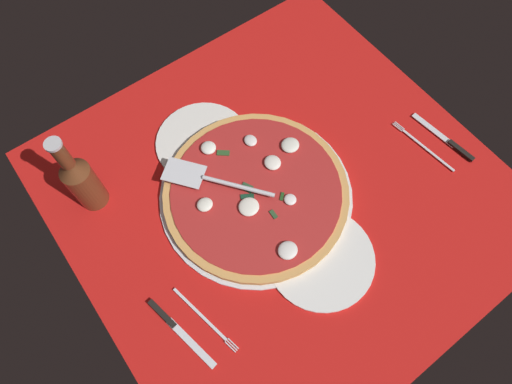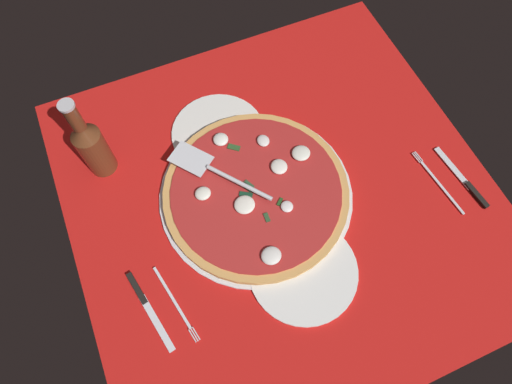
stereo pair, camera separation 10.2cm
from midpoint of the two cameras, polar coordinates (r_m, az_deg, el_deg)
name	(u,v)px [view 1 (the left image)]	position (r cm, az deg, el deg)	size (l,w,h in cm)	color
ground_plane	(281,192)	(104.77, 0.41, -0.26)	(95.82, 95.82, 0.80)	red
checker_pattern	(281,191)	(104.36, 0.41, -0.15)	(95.82, 95.82, 0.10)	silver
pizza_pan	(256,195)	(103.53, -2.81, -0.64)	(44.81, 44.81, 0.89)	silver
dinner_plate_left	(321,258)	(98.36, 5.34, -8.77)	(23.59, 23.59, 1.00)	silver
dinner_plate_right	(203,142)	(111.59, -9.42, 6.07)	(23.10, 23.10, 1.00)	silver
pizza	(256,192)	(102.28, -2.84, -0.28)	(42.85, 42.85, 3.15)	#D89A51
pizza_server	(211,179)	(101.89, -8.66, 1.30)	(22.85, 18.77, 1.00)	silver
place_setting_near	(436,144)	(116.70, 19.73, 5.51)	(19.36, 14.12, 1.40)	white
place_setting_far	(190,324)	(96.90, -11.61, -16.53)	(19.79, 14.65, 1.40)	white
beer_bottle	(81,180)	(103.90, -24.10, 1.07)	(6.44, 6.44, 24.58)	#5D301A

